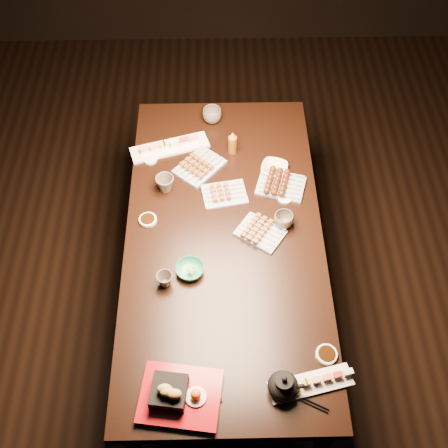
{
  "coord_description": "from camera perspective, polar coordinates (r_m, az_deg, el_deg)",
  "views": [
    {
      "loc": [
        -0.01,
        -1.55,
        2.83
      ],
      "look_at": [
        0.01,
        -0.02,
        0.77
      ],
      "focal_mm": 45.0,
      "sensor_mm": 36.0,
      "label": 1
    }
  ],
  "objects": [
    {
      "name": "ground",
      "position": [
        3.23,
        -0.26,
        -7.98
      ],
      "size": [
        5.0,
        5.0,
        0.0
      ],
      "primitive_type": "plane",
      "color": "black",
      "rests_on": "ground"
    },
    {
      "name": "dining_table",
      "position": [
        2.87,
        0.02,
        -5.53
      ],
      "size": [
        1.01,
        1.85,
        0.75
      ],
      "primitive_type": "cube",
      "rotation": [
        0.0,
        0.0,
        0.06
      ],
      "color": "black",
      "rests_on": "ground"
    },
    {
      "name": "sushi_platter_near",
      "position": [
        2.23,
        8.84,
        -15.6
      ],
      "size": [
        0.34,
        0.16,
        0.04
      ],
      "primitive_type": null,
      "rotation": [
        0.0,
        0.0,
        0.23
      ],
      "color": "white",
      "rests_on": "dining_table"
    },
    {
      "name": "sushi_platter_far",
      "position": [
        2.91,
        -5.56,
        7.99
      ],
      "size": [
        0.42,
        0.22,
        0.05
      ],
      "primitive_type": null,
      "rotation": [
        0.0,
        0.0,
        3.43
      ],
      "color": "white",
      "rests_on": "dining_table"
    },
    {
      "name": "yakitori_plate_center",
      "position": [
        2.68,
        0.04,
        3.3
      ],
      "size": [
        0.23,
        0.18,
        0.05
      ],
      "primitive_type": null,
      "rotation": [
        0.0,
        0.0,
        0.18
      ],
      "color": "#828EB6",
      "rests_on": "dining_table"
    },
    {
      "name": "yakitori_plate_right",
      "position": [
        2.55,
        3.73,
        -0.66
      ],
      "size": [
        0.25,
        0.24,
        0.05
      ],
      "primitive_type": null,
      "rotation": [
        0.0,
        0.0,
        -0.61
      ],
      "color": "#828EB6",
      "rests_on": "dining_table"
    },
    {
      "name": "yakitori_plate_left",
      "position": [
        2.8,
        -2.51,
        6.14
      ],
      "size": [
        0.28,
        0.29,
        0.06
      ],
      "primitive_type": null,
      "rotation": [
        0.0,
        0.0,
        0.85
      ],
      "color": "#828EB6",
      "rests_on": "dining_table"
    },
    {
      "name": "tsukune_plate",
      "position": [
        2.73,
        5.82,
        4.17
      ],
      "size": [
        0.26,
        0.22,
        0.06
      ],
      "primitive_type": null,
      "rotation": [
        0.0,
        0.0,
        -0.28
      ],
      "color": "#828EB6",
      "rests_on": "dining_table"
    },
    {
      "name": "edamame_bowl_green",
      "position": [
        2.44,
        -3.49,
        -4.69
      ],
      "size": [
        0.15,
        0.15,
        0.04
      ],
      "primitive_type": "imported",
      "rotation": [
        0.0,
        0.0,
        -0.21
      ],
      "color": "#297E5D",
      "rests_on": "dining_table"
    },
    {
      "name": "edamame_bowl_cream",
      "position": [
        2.81,
        5.13,
        5.62
      ],
      "size": [
        0.16,
        0.16,
        0.03
      ],
      "primitive_type": "imported",
      "rotation": [
        0.0,
        0.0,
        -0.31
      ],
      "color": "beige",
      "rests_on": "dining_table"
    },
    {
      "name": "tempura_tray",
      "position": [
        2.16,
        -4.54,
        -16.68
      ],
      "size": [
        0.33,
        0.28,
        0.11
      ],
      "primitive_type": null,
      "rotation": [
        0.0,
        0.0,
        -0.14
      ],
      "color": "black",
      "rests_on": "dining_table"
    },
    {
      "name": "teacup_near_left",
      "position": [
        2.4,
        -6.03,
        -5.65
      ],
      "size": [
        0.09,
        0.09,
        0.07
      ],
      "primitive_type": "imported",
      "rotation": [
        0.0,
        0.0,
        0.27
      ],
      "color": "#50463D",
      "rests_on": "dining_table"
    },
    {
      "name": "teacup_mid_right",
      "position": [
        2.58,
        6.07,
        0.39
      ],
      "size": [
        0.1,
        0.1,
        0.07
      ],
      "primitive_type": "imported",
      "rotation": [
        0.0,
        0.0,
        -0.09
      ],
      "color": "#50463D",
      "rests_on": "dining_table"
    },
    {
      "name": "teacup_far_left",
      "position": [
        2.71,
        -6.0,
        4.09
      ],
      "size": [
        0.11,
        0.11,
        0.08
      ],
      "primitive_type": "imported",
      "rotation": [
        0.0,
        0.0,
        0.29
      ],
      "color": "#50463D",
      "rests_on": "dining_table"
    },
    {
      "name": "teacup_far_right",
      "position": [
        3.03,
        -1.22,
        10.99
      ],
      "size": [
        0.1,
        0.1,
        0.08
      ],
      "primitive_type": "imported",
      "rotation": [
        0.0,
        0.0,
        -0.02
      ],
      "color": "#50463D",
      "rests_on": "dining_table"
    },
    {
      "name": "teapot",
      "position": [
        2.17,
        6.04,
        -15.9
      ],
      "size": [
        0.15,
        0.15,
        0.12
      ],
      "primitive_type": null,
      "rotation": [
        0.0,
        0.0,
        -0.11
      ],
      "color": "black",
      "rests_on": "dining_table"
    },
    {
      "name": "condiment_bottle",
      "position": [
        2.85,
        0.87,
        8.31
      ],
      "size": [
        0.06,
        0.06,
        0.13
      ],
      "primitive_type": "cylinder",
      "rotation": [
        0.0,
        0.0,
        0.46
      ],
      "color": "brown",
      "rests_on": "dining_table"
    },
    {
      "name": "sauce_dish_west",
      "position": [
        2.62,
        -7.74,
        0.42
      ],
      "size": [
        0.09,
        0.09,
        0.01
      ],
      "primitive_type": "cylinder",
      "rotation": [
        0.0,
        0.0,
        -0.11
      ],
      "color": "white",
      "rests_on": "dining_table"
    },
    {
      "name": "sauce_dish_east",
      "position": [
        2.7,
        6.22,
        2.65
      ],
      "size": [
        0.09,
        0.09,
        0.01
      ],
      "primitive_type": "cylinder",
      "rotation": [
        0.0,
        0.0,
        0.29
      ],
      "color": "white",
      "rests_on": "dining_table"
    },
    {
      "name": "sauce_dish_se",
      "position": [
        2.3,
        10.36,
        -12.9
      ],
      "size": [
        0.11,
        0.11,
        0.02
      ],
      "primitive_type": "cylinder",
      "rotation": [
        0.0,
        0.0,
        0.41
      ],
      "color": "white",
      "rests_on": "dining_table"
    },
    {
      "name": "sauce_dish_nw",
      "position": [
        2.88,
        -7.51,
        6.54
      ],
      "size": [
        0.07,
        0.07,
        0.01
      ],
      "primitive_type": "cylinder",
      "rotation": [
        0.0,
        0.0,
        0.03
      ],
      "color": "white",
      "rests_on": "dining_table"
    },
    {
      "name": "chopsticks_near",
      "position": [
        2.19,
        -2.82,
        -18.25
      ],
      "size": [
        0.2,
        0.08,
        0.01
      ],
      "primitive_type": null,
      "rotation": [
        0.0,
        0.0,
        0.33
      ],
      "color": "black",
      "rests_on": "dining_table"
    },
    {
      "name": "chopsticks_se",
      "position": [
        2.22,
        7.81,
        -17.15
      ],
      "size": [
        0.2,
        0.12,
        0.01
      ],
      "primitive_type": null,
      "rotation": [
        0.0,
        0.0,
        -0.47
      ],
      "color": "black",
      "rests_on": "dining_table"
    }
  ]
}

